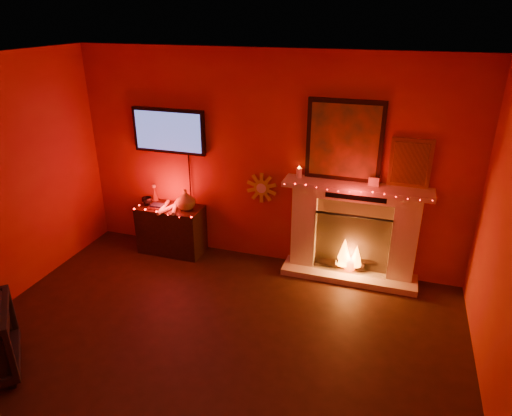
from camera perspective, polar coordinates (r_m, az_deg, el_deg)
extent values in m
plane|color=black|center=(4.40, -8.98, -21.49)|extent=(5.00, 5.00, 0.00)
plane|color=beige|center=(3.15, -12.18, 15.90)|extent=(5.00, 5.00, 0.00)
plane|color=#AC1E1B|center=(5.71, 1.26, 5.82)|extent=(5.00, 0.00, 5.00)
cube|color=beige|center=(5.89, 11.47, -8.18)|extent=(1.65, 0.40, 0.08)
cube|color=beige|center=(5.79, 6.10, -2.56)|extent=(0.30, 0.22, 0.95)
cube|color=beige|center=(5.71, 17.98, -4.07)|extent=(0.30, 0.22, 0.95)
cube|color=beige|center=(5.50, 12.47, 1.75)|extent=(1.50, 0.22, 0.14)
cube|color=beige|center=(5.41, 12.49, 2.51)|extent=(1.72, 0.34, 0.06)
cube|color=#936F56|center=(5.77, 12.06, -3.07)|extent=(0.90, 0.10, 0.95)
cube|color=black|center=(5.65, 11.78, -4.62)|extent=(0.90, 0.02, 0.78)
cylinder|color=black|center=(5.89, 10.65, -6.93)|extent=(0.55, 0.09, 0.09)
cylinder|color=black|center=(5.87, 12.47, -6.56)|extent=(0.51, 0.18, 0.08)
cone|color=orange|center=(5.80, 10.99, -5.34)|extent=(0.20, 0.20, 0.34)
cone|color=orange|center=(5.82, 12.44, -5.83)|extent=(0.16, 0.16, 0.26)
sphere|color=#FF3F07|center=(5.88, 11.64, -6.89)|extent=(0.18, 0.18, 0.18)
cube|color=black|center=(5.40, 10.99, 8.26)|extent=(0.88, 0.05, 0.95)
cube|color=#AE4917|center=(5.37, 10.95, 8.18)|extent=(0.78, 0.01, 0.85)
cube|color=gold|center=(5.43, 18.72, 5.36)|extent=(0.46, 0.04, 0.56)
cube|color=olive|center=(5.40, 18.72, 5.29)|extent=(0.38, 0.01, 0.48)
cylinder|color=beige|center=(5.52, 5.39, 4.40)|extent=(0.07, 0.07, 0.12)
cube|color=beige|center=(5.40, 14.49, 3.18)|extent=(0.12, 0.01, 0.10)
cube|color=black|center=(6.08, -10.84, 9.44)|extent=(1.00, 0.06, 0.58)
cube|color=#4254AA|center=(6.05, -10.98, 9.36)|extent=(0.92, 0.01, 0.50)
cylinder|color=black|center=(6.16, -8.28, 3.76)|extent=(0.02, 0.02, 0.66)
cylinder|color=gold|center=(5.83, 0.70, 2.53)|extent=(0.20, 0.03, 0.20)
cylinder|color=beige|center=(5.81, 0.65, 2.48)|extent=(0.13, 0.01, 0.13)
cube|color=black|center=(6.35, -10.51, -2.63)|extent=(0.87, 0.43, 0.66)
imported|color=brown|center=(6.06, -8.80, 1.05)|extent=(0.26, 0.26, 0.27)
imported|color=black|center=(6.33, -13.45, 0.84)|extent=(0.14, 0.14, 0.11)
cylinder|color=beige|center=(6.18, -11.44, 0.18)|extent=(0.11, 0.38, 0.05)
cylinder|color=beige|center=(6.11, -10.98, -0.10)|extent=(0.14, 0.38, 0.05)
cylinder|color=beige|center=(6.11, -10.13, -0.03)|extent=(0.18, 0.37, 0.05)
cube|color=maroon|center=(6.20, -12.32, 0.08)|extent=(0.20, 0.14, 0.03)
cube|color=#1B2940|center=(6.20, -12.22, 0.33)|extent=(0.17, 0.12, 0.02)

